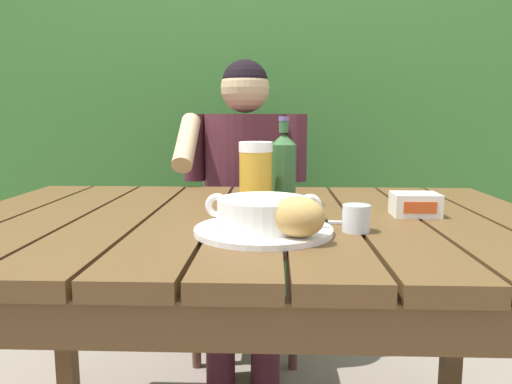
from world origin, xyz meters
TOP-DOWN VIEW (x-y plane):
  - dining_table at (0.00, 0.00)m, footprint 1.44×0.97m
  - hedge_backdrop at (0.25, 1.55)m, footprint 3.82×0.90m
  - chair_near_diner at (-0.05, 0.92)m, footprint 0.42×0.42m
  - person_eating at (-0.06, 0.72)m, footprint 0.48×0.47m
  - serving_plate at (0.04, -0.18)m, footprint 0.29×0.29m
  - soup_bowl at (0.04, -0.18)m, footprint 0.24×0.19m
  - bread_roll at (0.11, -0.26)m, footprint 0.12×0.11m
  - beer_glass at (0.01, 0.05)m, footprint 0.08×0.08m
  - beer_bottle at (0.08, 0.13)m, footprint 0.07×0.07m
  - water_glass_small at (0.23, -0.16)m, footprint 0.06×0.06m
  - butter_tub at (0.40, 0.01)m, footprint 0.11×0.08m
  - table_knife at (0.18, -0.08)m, footprint 0.16×0.03m

SIDE VIEW (x-z plane):
  - chair_near_diner at x=-0.05m, z-range -0.01..0.97m
  - dining_table at x=0.00m, z-range 0.30..1.06m
  - person_eating at x=-0.06m, z-range 0.11..1.33m
  - table_knife at x=0.18m, z-range 0.77..0.78m
  - serving_plate at x=0.04m, z-range 0.77..0.78m
  - butter_tub at x=0.40m, z-range 0.77..0.82m
  - water_glass_small at x=0.23m, z-range 0.77..0.82m
  - soup_bowl at x=0.04m, z-range 0.78..0.85m
  - bread_roll at x=0.11m, z-range 0.78..0.86m
  - beer_glass at x=0.01m, z-range 0.77..0.94m
  - beer_bottle at x=0.08m, z-range 0.75..0.99m
  - hedge_backdrop at x=0.25m, z-range -0.06..2.20m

